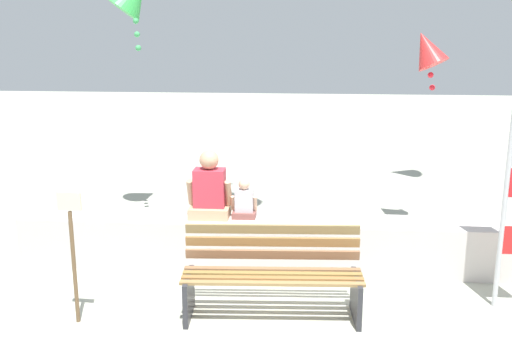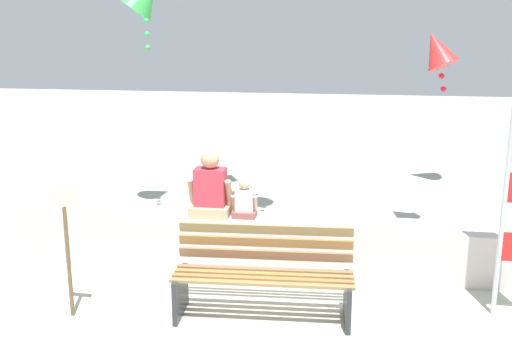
% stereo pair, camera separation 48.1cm
% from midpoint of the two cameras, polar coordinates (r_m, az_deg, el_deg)
% --- Properties ---
extents(ground_plane, '(40.00, 40.00, 0.00)m').
position_cam_midpoint_polar(ground_plane, '(6.20, 0.16, -13.68)').
color(ground_plane, '#A9AD9A').
extents(seawall_ledge, '(6.43, 0.56, 0.61)m').
position_cam_midpoint_polar(seawall_ledge, '(7.15, 0.91, -7.15)').
color(seawall_ledge, beige).
rests_on(seawall_ledge, ground).
extents(park_bench, '(1.82, 0.71, 0.88)m').
position_cam_midpoint_polar(park_bench, '(6.00, -0.74, -10.16)').
color(park_bench, olive).
rests_on(park_bench, ground).
extents(person_adult, '(0.53, 0.39, 0.82)m').
position_cam_midpoint_polar(person_adult, '(7.10, -6.46, -2.06)').
color(person_adult, tan).
rests_on(person_adult, seawall_ledge).
extents(person_child, '(0.31, 0.23, 0.48)m').
position_cam_midpoint_polar(person_child, '(7.07, -3.10, -3.17)').
color(person_child, brown).
rests_on(person_child, seawall_ledge).
extents(kite_red, '(0.72, 0.67, 0.88)m').
position_cam_midpoint_polar(kite_red, '(8.22, 14.65, 11.27)').
color(kite_red, red).
extents(sign_post, '(0.24, 0.04, 1.34)m').
position_cam_midpoint_polar(sign_post, '(6.05, -19.57, -7.08)').
color(sign_post, brown).
rests_on(sign_post, ground).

